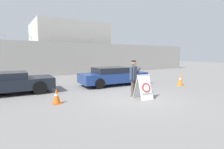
% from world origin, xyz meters
% --- Properties ---
extents(ground_plane, '(90.00, 90.00, 0.00)m').
position_xyz_m(ground_plane, '(0.00, 0.00, 0.00)').
color(ground_plane, gray).
extents(perimeter_wall, '(36.00, 0.30, 3.76)m').
position_xyz_m(perimeter_wall, '(-0.00, 11.15, 1.66)').
color(perimeter_wall, '#ADA8A0').
rests_on(perimeter_wall, ground_plane).
extents(building_block, '(8.56, 7.26, 5.98)m').
position_xyz_m(building_block, '(2.20, 16.27, 2.99)').
color(building_block, beige).
rests_on(building_block, ground_plane).
extents(barricade_sign, '(0.74, 0.87, 1.14)m').
position_xyz_m(barricade_sign, '(0.27, -0.39, 0.57)').
color(barricade_sign, white).
rests_on(barricade_sign, ground_plane).
extents(security_guard, '(0.69, 0.40, 1.78)m').
position_xyz_m(security_guard, '(0.19, 0.28, 1.00)').
color(security_guard, '#514C42').
rests_on(security_guard, ground_plane).
extents(traffic_cone_near, '(0.38, 0.38, 0.65)m').
position_xyz_m(traffic_cone_near, '(-3.40, 0.96, 0.32)').
color(traffic_cone_near, orange).
rests_on(traffic_cone_near, ground_plane).
extents(traffic_cone_mid, '(0.39, 0.39, 0.80)m').
position_xyz_m(traffic_cone_mid, '(4.75, 0.98, 0.40)').
color(traffic_cone_mid, orange).
rests_on(traffic_cone_mid, ground_plane).
extents(parked_car_front_coupe, '(4.33, 2.18, 1.15)m').
position_xyz_m(parked_car_front_coupe, '(-4.99, 4.16, 0.61)').
color(parked_car_front_coupe, black).
rests_on(parked_car_front_coupe, ground_plane).
extents(parked_car_rear_sedan, '(4.66, 2.11, 1.22)m').
position_xyz_m(parked_car_rear_sedan, '(1.07, 3.59, 0.62)').
color(parked_car_rear_sedan, black).
rests_on(parked_car_rear_sedan, ground_plane).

